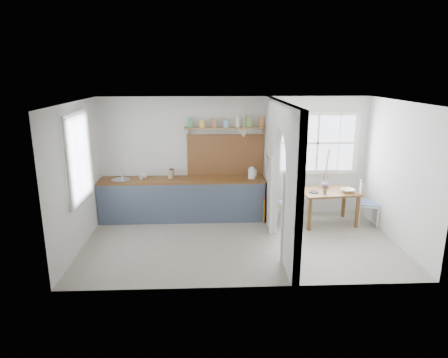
{
  "coord_description": "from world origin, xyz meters",
  "views": [
    {
      "loc": [
        -0.61,
        -6.89,
        3.1
      ],
      "look_at": [
        -0.29,
        0.44,
        1.12
      ],
      "focal_mm": 32.0,
      "sensor_mm": 36.0,
      "label": 1
    }
  ],
  "objects_px": {
    "chair_left": "(290,202)",
    "chair_right": "(369,203)",
    "dining_table": "(327,207)",
    "kettle": "(252,173)",
    "vase": "(325,184)"
  },
  "relations": [
    {
      "from": "chair_left",
      "to": "vase",
      "type": "bearing_deg",
      "value": 80.09
    },
    {
      "from": "dining_table",
      "to": "vase",
      "type": "distance_m",
      "value": 0.51
    },
    {
      "from": "dining_table",
      "to": "kettle",
      "type": "relative_size",
      "value": 4.69
    },
    {
      "from": "chair_left",
      "to": "dining_table",
      "type": "bearing_deg",
      "value": 61.16
    },
    {
      "from": "dining_table",
      "to": "kettle",
      "type": "height_order",
      "value": "kettle"
    },
    {
      "from": "dining_table",
      "to": "vase",
      "type": "relative_size",
      "value": 6.65
    },
    {
      "from": "kettle",
      "to": "vase",
      "type": "relative_size",
      "value": 1.42
    },
    {
      "from": "chair_right",
      "to": "dining_table",
      "type": "bearing_deg",
      "value": 105.75
    },
    {
      "from": "chair_left",
      "to": "kettle",
      "type": "distance_m",
      "value": 1.02
    },
    {
      "from": "chair_left",
      "to": "chair_right",
      "type": "relative_size",
      "value": 0.99
    },
    {
      "from": "dining_table",
      "to": "chair_left",
      "type": "xyz_separation_m",
      "value": [
        -0.77,
        0.09,
        0.09
      ]
    },
    {
      "from": "dining_table",
      "to": "kettle",
      "type": "bearing_deg",
      "value": 160.2
    },
    {
      "from": "dining_table",
      "to": "chair_left",
      "type": "bearing_deg",
      "value": 167.53
    },
    {
      "from": "kettle",
      "to": "chair_left",
      "type": "bearing_deg",
      "value": -37.53
    },
    {
      "from": "chair_left",
      "to": "vase",
      "type": "relative_size",
      "value": 5.21
    }
  ]
}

